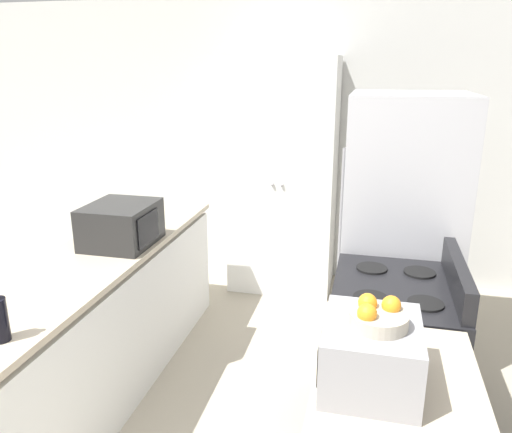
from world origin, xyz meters
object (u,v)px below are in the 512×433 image
object	(u,v)px
toaster_oven	(370,354)
refrigerator	(400,234)
pantry_cabinet	(283,177)
microwave	(121,224)
fruit_bowl	(378,316)
stove	(390,361)

from	to	relation	value
toaster_oven	refrigerator	bearing A→B (deg)	84.27
pantry_cabinet	microwave	size ratio (longest dim) A/B	4.60
fruit_bowl	toaster_oven	bearing A→B (deg)	147.24
pantry_cabinet	fruit_bowl	world-z (taller)	pantry_cabinet
stove	toaster_oven	size ratio (longest dim) A/B	2.77
microwave	toaster_oven	world-z (taller)	microwave
fruit_bowl	microwave	bearing A→B (deg)	144.15
pantry_cabinet	toaster_oven	size ratio (longest dim) A/B	5.38
pantry_cabinet	fruit_bowl	bearing A→B (deg)	-73.27
stove	refrigerator	size ratio (longest dim) A/B	0.58
pantry_cabinet	stove	distance (m)	2.16
toaster_oven	fruit_bowl	xyz separation A→B (m)	(0.01, -0.01, 0.16)
toaster_oven	pantry_cabinet	bearing A→B (deg)	106.52
stove	toaster_oven	xyz separation A→B (m)	(-0.13, -0.88, 0.57)
stove	fruit_bowl	bearing A→B (deg)	-97.14
microwave	pantry_cabinet	bearing A→B (deg)	65.19
fruit_bowl	stove	bearing A→B (deg)	82.86
stove	fruit_bowl	world-z (taller)	fruit_bowl
stove	refrigerator	world-z (taller)	refrigerator
microwave	toaster_oven	xyz separation A→B (m)	(1.56, -1.13, -0.01)
stove	fruit_bowl	size ratio (longest dim) A/B	5.35
microwave	fruit_bowl	distance (m)	1.94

